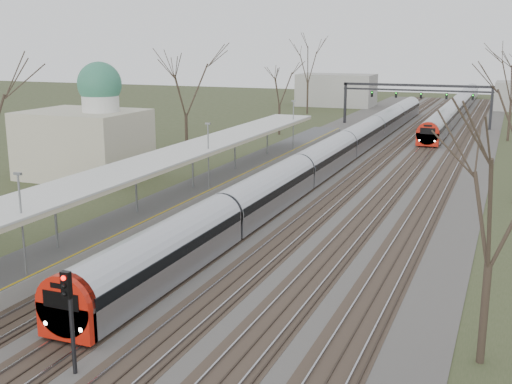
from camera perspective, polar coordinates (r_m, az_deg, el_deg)
track_bed at (r=66.27m, az=10.11°, el=2.68°), size 24.00×160.00×0.22m
platform at (r=52.76m, az=-3.85°, el=0.66°), size 3.50×69.00×1.00m
canopy at (r=48.15m, az=-6.24°, el=3.55°), size 4.10×50.00×3.11m
dome_building at (r=59.12m, az=-14.86°, el=4.78°), size 10.00×8.00×10.30m
signal_gantry at (r=95.01m, az=14.06°, el=8.59°), size 21.00×0.59×6.08m
tree_west_far at (r=64.58m, az=-6.32°, el=9.65°), size 5.50×5.50×11.33m
tree_east_near at (r=24.46m, az=20.43°, el=-0.39°), size 4.50×4.50×9.27m
train_near at (r=66.64m, az=7.84°, el=4.06°), size 2.62×90.21×3.05m
train_far at (r=112.72m, az=17.41°, el=7.30°), size 2.62×75.21×3.05m
signal_post at (r=24.17m, az=-16.26°, el=-9.80°), size 0.35×0.45×4.10m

